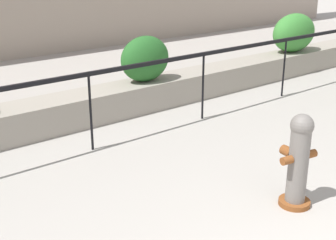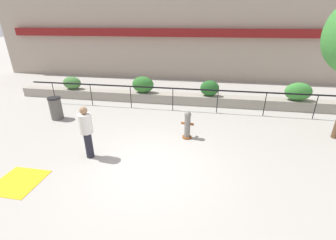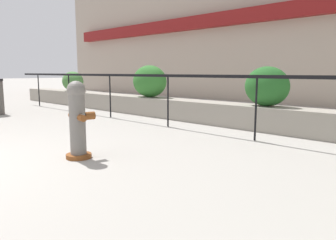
# 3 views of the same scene
# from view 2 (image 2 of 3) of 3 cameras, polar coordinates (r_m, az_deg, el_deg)

# --- Properties ---
(ground_plane) EXTENTS (120.00, 120.00, 0.00)m
(ground_plane) POSITION_cam_2_polar(r_m,az_deg,el_deg) (6.96, -5.06, -11.91)
(ground_plane) COLOR #9E9991
(building_facade) EXTENTS (30.00, 1.36, 8.00)m
(building_facade) POSITION_cam_2_polar(r_m,az_deg,el_deg) (17.51, 5.14, 23.34)
(building_facade) COLOR gray
(building_facade) RESTS_ON ground
(planter_wall_low) EXTENTS (18.00, 0.70, 0.50)m
(planter_wall_low) POSITION_cam_2_polar(r_m,az_deg,el_deg) (12.17, 1.99, 5.46)
(planter_wall_low) COLOR gray
(planter_wall_low) RESTS_ON ground
(fence_railing_segment) EXTENTS (15.00, 0.05, 1.15)m
(fence_railing_segment) POSITION_cam_2_polar(r_m,az_deg,el_deg) (10.90, 1.24, 7.52)
(fence_railing_segment) COLOR black
(fence_railing_segment) RESTS_ON ground
(hedge_bush_0) EXTENTS (1.05, 0.65, 0.72)m
(hedge_bush_0) POSITION_cam_2_polar(r_m,az_deg,el_deg) (14.08, -23.20, 8.67)
(hedge_bush_0) COLOR #427538
(hedge_bush_0) RESTS_ON planter_wall_low
(hedge_bush_1) EXTENTS (1.18, 0.67, 0.89)m
(hedge_bush_1) POSITION_cam_2_polar(r_m,az_deg,el_deg) (12.33, -6.38, 8.93)
(hedge_bush_1) COLOR #2D6B28
(hedge_bush_1) RESTS_ON planter_wall_low
(hedge_bush_2) EXTENTS (0.96, 0.58, 0.81)m
(hedge_bush_2) POSITION_cam_2_polar(r_m,az_deg,el_deg) (11.88, 10.52, 7.94)
(hedge_bush_2) COLOR #235B23
(hedge_bush_2) RESTS_ON planter_wall_low
(hedge_bush_3) EXTENTS (1.25, 0.70, 0.88)m
(hedge_bush_3) POSITION_cam_2_polar(r_m,az_deg,el_deg) (12.67, 30.19, 6.26)
(hedge_bush_3) COLOR #387F33
(hedge_bush_3) RESTS_ON planter_wall_low
(fire_hydrant) EXTENTS (0.48, 0.46, 1.08)m
(fire_hydrant) POSITION_cam_2_polar(r_m,az_deg,el_deg) (8.35, 4.96, -1.13)
(fire_hydrant) COLOR brown
(fire_hydrant) RESTS_ON ground
(pedestrian) EXTENTS (0.57, 0.57, 1.73)m
(pedestrian) POSITION_cam_2_polar(r_m,az_deg,el_deg) (7.39, -20.02, -2.28)
(pedestrian) COLOR black
(pedestrian) RESTS_ON ground
(tactile_warning_pad) EXTENTS (1.20, 1.20, 0.01)m
(tactile_warning_pad) POSITION_cam_2_polar(r_m,az_deg,el_deg) (7.60, -33.72, -12.91)
(tactile_warning_pad) COLOR gold
(tactile_warning_pad) RESTS_ON ground
(trash_bin) EXTENTS (0.55, 0.55, 1.01)m
(trash_bin) POSITION_cam_2_polar(r_m,az_deg,el_deg) (11.21, -26.60, 2.69)
(trash_bin) COLOR #56514C
(trash_bin) RESTS_ON ground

